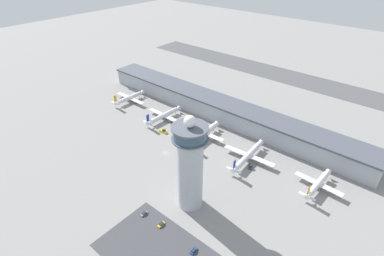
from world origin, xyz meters
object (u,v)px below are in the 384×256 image
(airplane_gate_bravo, at_px, (164,116))
(airplane_gate_delta, at_px, (248,155))
(car_grey_coupe, at_px, (161,224))
(car_black_suv, at_px, (144,214))
(control_tower, at_px, (190,165))
(airplane_gate_alpha, at_px, (129,98))
(service_truck_fuel, at_px, (163,131))
(airplane_gate_echo, at_px, (318,184))
(car_silver_sedan, at_px, (194,251))
(service_truck_catering, at_px, (251,167))
(airplane_gate_charlie, at_px, (204,133))

(airplane_gate_bravo, bearing_deg, airplane_gate_delta, -1.63)
(car_grey_coupe, relative_size, car_black_suv, 1.01)
(control_tower, distance_m, car_grey_coupe, 37.44)
(airplane_gate_bravo, height_order, car_black_suv, airplane_gate_bravo)
(airplane_gate_alpha, bearing_deg, airplane_gate_delta, -2.18)
(control_tower, bearing_deg, car_grey_coupe, -93.72)
(car_black_suv, bearing_deg, airplane_gate_bravo, 128.79)
(car_grey_coupe, bearing_deg, service_truck_fuel, 134.24)
(airplane_gate_bravo, xyz_separation_m, airplane_gate_echo, (137.56, 0.77, 0.35))
(airplane_gate_alpha, height_order, service_truck_fuel, airplane_gate_alpha)
(service_truck_fuel, xyz_separation_m, car_black_suv, (54.25, -70.09, -0.42))
(airplane_gate_echo, distance_m, car_silver_sedan, 91.92)
(car_grey_coupe, bearing_deg, control_tower, 86.28)
(car_grey_coupe, xyz_separation_m, car_silver_sedan, (24.75, -1.01, -0.04))
(airplane_gate_bravo, xyz_separation_m, service_truck_fuel, (14.55, -15.52, -2.97))
(service_truck_catering, xyz_separation_m, car_black_suv, (-25.21, -77.11, -0.40))
(service_truck_fuel, height_order, car_grey_coupe, service_truck_fuel)
(control_tower, height_order, airplane_gate_delta, control_tower)
(airplane_gate_echo, xyz_separation_m, service_truck_fuel, (-123.01, -16.30, -3.33))
(airplane_gate_delta, distance_m, car_black_suv, 85.39)
(airplane_gate_echo, height_order, car_silver_sedan, airplane_gate_echo)
(car_silver_sedan, bearing_deg, airplane_gate_echo, 70.37)
(airplane_gate_alpha, distance_m, airplane_gate_delta, 138.80)
(service_truck_catering, distance_m, car_grey_coupe, 77.18)
(airplane_gate_charlie, xyz_separation_m, service_truck_catering, (47.97, -8.25, -3.57))
(service_truck_fuel, xyz_separation_m, car_grey_coupe, (67.40, -69.21, -0.37))
(airplane_gate_charlie, xyz_separation_m, airplane_gate_delta, (42.02, -2.26, -0.23))
(airplane_gate_charlie, distance_m, service_truck_fuel, 35.17)
(airplane_gate_echo, distance_m, car_grey_coupe, 102.06)
(car_black_suv, bearing_deg, service_truck_fuel, 127.74)
(airplane_gate_delta, height_order, service_truck_catering, airplane_gate_delta)
(airplane_gate_bravo, bearing_deg, car_grey_coupe, -45.95)
(airplane_gate_bravo, height_order, service_truck_catering, airplane_gate_bravo)
(airplane_gate_echo, bearing_deg, car_grey_coupe, -123.04)
(service_truck_catering, relative_size, car_black_suv, 1.28)
(service_truck_catering, height_order, car_silver_sedan, service_truck_catering)
(control_tower, distance_m, car_silver_sedan, 44.61)
(airplane_gate_charlie, height_order, car_grey_coupe, airplane_gate_charlie)
(service_truck_fuel, bearing_deg, service_truck_catering, 5.05)
(service_truck_fuel, distance_m, car_black_suv, 88.63)
(airplane_gate_echo, bearing_deg, airplane_gate_charlie, -179.36)
(airplane_gate_alpha, distance_m, car_black_suv, 148.64)
(airplane_gate_charlie, xyz_separation_m, car_black_suv, (22.77, -85.36, -3.97))
(airplane_gate_delta, bearing_deg, airplane_gate_bravo, 178.37)
(control_tower, height_order, service_truck_fuel, control_tower)
(airplane_gate_delta, bearing_deg, service_truck_catering, -45.18)
(airplane_gate_alpha, height_order, car_black_suv, airplane_gate_alpha)
(airplane_gate_delta, xyz_separation_m, service_truck_fuel, (-73.50, -13.02, -3.33))
(airplane_gate_alpha, relative_size, service_truck_fuel, 4.86)
(service_truck_fuel, xyz_separation_m, car_silver_sedan, (92.16, -70.22, -0.41))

